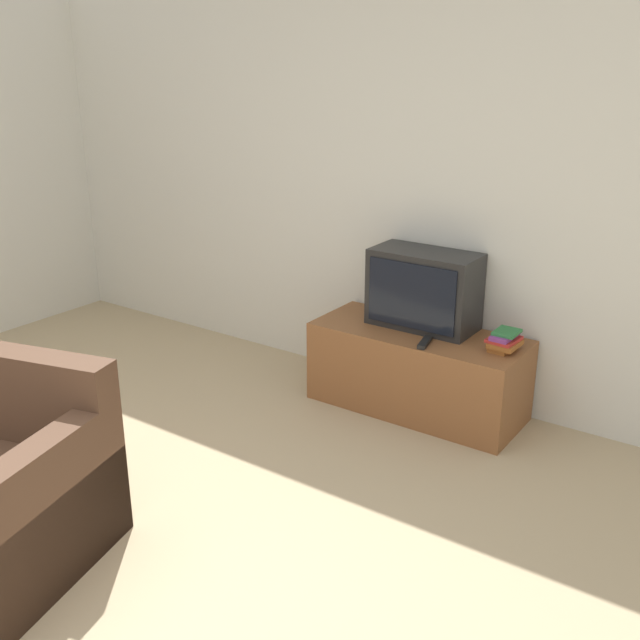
{
  "coord_description": "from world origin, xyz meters",
  "views": [
    {
      "loc": [
        2.34,
        -1.16,
        2.15
      ],
      "look_at": [
        0.03,
        2.16,
        0.69
      ],
      "focal_mm": 42.0,
      "sensor_mm": 36.0,
      "label": 1
    }
  ],
  "objects_px": {
    "television": "(424,289)",
    "book_stack": "(504,341)",
    "remote_on_stand": "(425,342)",
    "tv_stand": "(417,371)"
  },
  "relations": [
    {
      "from": "television",
      "to": "remote_on_stand",
      "type": "relative_size",
      "value": 3.44
    },
    {
      "from": "book_stack",
      "to": "remote_on_stand",
      "type": "relative_size",
      "value": 1.13
    },
    {
      "from": "book_stack",
      "to": "remote_on_stand",
      "type": "distance_m",
      "value": 0.46
    },
    {
      "from": "tv_stand",
      "to": "remote_on_stand",
      "type": "bearing_deg",
      "value": -53.61
    },
    {
      "from": "television",
      "to": "remote_on_stand",
      "type": "height_order",
      "value": "television"
    },
    {
      "from": "television",
      "to": "book_stack",
      "type": "height_order",
      "value": "television"
    },
    {
      "from": "remote_on_stand",
      "to": "book_stack",
      "type": "bearing_deg",
      "value": 23.58
    },
    {
      "from": "book_stack",
      "to": "remote_on_stand",
      "type": "xyz_separation_m",
      "value": [
        -0.42,
        -0.18,
        -0.05
      ]
    },
    {
      "from": "television",
      "to": "tv_stand",
      "type": "bearing_deg",
      "value": -71.27
    },
    {
      "from": "tv_stand",
      "to": "television",
      "type": "bearing_deg",
      "value": 108.73
    }
  ]
}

